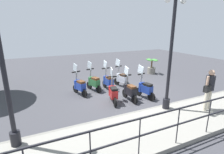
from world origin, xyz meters
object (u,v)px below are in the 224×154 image
(lamp_post_far, at_px, (5,76))
(scooter_far_1, at_px, (108,81))
(pedestrian_with_bag, at_px, (209,87))
(scooter_near_0, at_px, (145,88))
(scooter_far_3, at_px, (80,86))
(potted_palm, at_px, (152,68))
(scooter_far_2, at_px, (94,82))
(scooter_near_1, at_px, (130,90))
(scooter_near_2, at_px, (113,93))
(lamp_post_near, at_px, (170,59))
(scooter_far_0, at_px, (122,78))

(lamp_post_far, height_order, scooter_far_1, lamp_post_far)
(pedestrian_with_bag, bearing_deg, scooter_near_0, 20.42)
(scooter_near_0, xyz_separation_m, scooter_far_3, (1.71, 2.66, 0.00))
(pedestrian_with_bag, distance_m, potted_palm, 6.16)
(scooter_near_0, bearing_deg, potted_palm, -52.79)
(lamp_post_far, bearing_deg, scooter_far_2, -45.11)
(scooter_near_1, bearing_deg, scooter_far_1, 9.63)
(lamp_post_far, height_order, scooter_near_2, lamp_post_far)
(lamp_post_near, relative_size, scooter_near_1, 2.90)
(pedestrian_with_bag, xyz_separation_m, scooter_far_2, (4.21, 3.10, -0.60))
(scooter_near_1, xyz_separation_m, scooter_near_2, (0.09, 0.80, 0.00))
(scooter_near_1, distance_m, scooter_near_2, 0.80)
(scooter_near_0, xyz_separation_m, scooter_far_0, (1.92, 0.20, 0.00))
(potted_palm, height_order, scooter_near_1, scooter_near_1)
(lamp_post_near, distance_m, scooter_far_3, 4.45)
(pedestrian_with_bag, xyz_separation_m, scooter_far_0, (4.18, 1.46, -0.60))
(scooter_far_0, distance_m, scooter_far_2, 1.64)
(scooter_far_0, height_order, scooter_far_2, same)
(scooter_near_2, bearing_deg, scooter_far_2, 21.74)
(scooter_far_0, bearing_deg, potted_palm, -78.32)
(scooter_far_0, bearing_deg, scooter_near_0, 171.27)
(scooter_far_1, xyz_separation_m, scooter_far_2, (0.17, 0.74, 0.00))
(potted_palm, relative_size, scooter_far_3, 0.69)
(scooter_near_0, xyz_separation_m, scooter_near_2, (0.16, 1.58, 0.00))
(lamp_post_near, bearing_deg, pedestrian_with_bag, -120.13)
(lamp_post_far, bearing_deg, scooter_far_3, -39.47)
(scooter_near_2, bearing_deg, scooter_far_1, -2.99)
(potted_palm, xyz_separation_m, scooter_near_0, (-3.58, 3.12, 0.04))
(potted_palm, bearing_deg, scooter_near_0, 138.89)
(scooter_near_0, height_order, scooter_far_2, same)
(scooter_near_1, xyz_separation_m, scooter_far_1, (1.72, 0.31, 0.00))
(pedestrian_with_bag, distance_m, scooter_far_1, 4.72)
(scooter_near_2, xyz_separation_m, scooter_far_2, (1.80, 0.26, 0.00))
(pedestrian_with_bag, xyz_separation_m, scooter_near_1, (2.33, 2.04, -0.60))
(scooter_far_3, bearing_deg, pedestrian_with_bag, -151.21)
(lamp_post_near, distance_m, scooter_far_0, 3.80)
(scooter_far_0, xyz_separation_m, scooter_far_1, (-0.14, 0.89, 0.00))
(potted_palm, distance_m, scooter_far_3, 6.08)
(lamp_post_near, height_order, scooter_near_0, lamp_post_near)
(pedestrian_with_bag, xyz_separation_m, scooter_far_3, (3.97, 3.92, -0.60))
(lamp_post_far, height_order, scooter_far_2, lamp_post_far)
(lamp_post_near, distance_m, potted_palm, 6.23)
(scooter_far_0, bearing_deg, scooter_near_1, 147.79)
(scooter_far_2, bearing_deg, lamp_post_near, -169.54)
(scooter_far_0, bearing_deg, scooter_far_2, 74.17)
(scooter_near_0, distance_m, scooter_far_2, 2.68)
(lamp_post_far, relative_size, scooter_far_2, 2.84)
(potted_palm, bearing_deg, scooter_near_2, 126.02)
(scooter_far_2, distance_m, scooter_far_3, 0.85)
(potted_palm, height_order, scooter_far_0, scooter_far_0)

